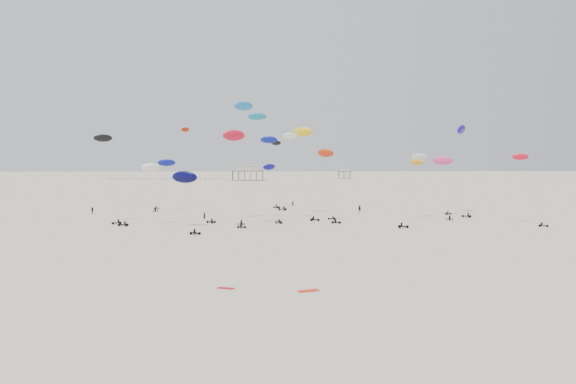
{
  "coord_description": "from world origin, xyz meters",
  "views": [
    {
      "loc": [
        -7.25,
        -24.34,
        13.38
      ],
      "look_at": [
        0.0,
        88.0,
        7.0
      ],
      "focal_mm": 35.0,
      "sensor_mm": 36.0,
      "label": 1
    }
  ],
  "objects": [
    {
      "name": "rig_5",
      "position": [
        -0.35,
        134.03,
        11.73
      ],
      "size": [
        4.02,
        7.72,
        19.31
      ],
      "rotation": [
        0.0,
        0.0,
        5.59
      ],
      "color": "black",
      "rests_on": "ground"
    },
    {
      "name": "rig_9",
      "position": [
        -1.66,
        125.96,
        13.85
      ],
      "size": [
        7.31,
        3.94,
        20.03
      ],
      "rotation": [
        0.0,
        0.0,
        1.38
      ],
      "color": "black",
      "rests_on": "ground"
    },
    {
      "name": "grounded_kite_b",
      "position": [
        -10.02,
        33.82,
        0.0
      ],
      "size": [
        1.93,
        1.39,
        0.07
      ],
      "primitive_type": "cube",
      "rotation": [
        0.0,
        0.0,
        -0.43
      ],
      "color": "red",
      "rests_on": "ground"
    },
    {
      "name": "pier_fence",
      "position": [
        -62.0,
        350.0,
        0.77
      ],
      "size": [
        80.2,
        0.2,
        1.5
      ],
      "color": "black",
      "rests_on": "ground"
    },
    {
      "name": "rig_10",
      "position": [
        40.11,
        108.04,
        10.16
      ],
      "size": [
        7.67,
        9.27,
        14.71
      ],
      "rotation": [
        0.0,
        0.0,
        1.04
      ],
      "color": "black",
      "rests_on": "ground"
    },
    {
      "name": "rig_6",
      "position": [
        -8.95,
        89.73,
        20.32
      ],
      "size": [
        4.73,
        7.56,
        25.52
      ],
      "rotation": [
        0.0,
        0.0,
        4.18
      ],
      "color": "black",
      "rests_on": "ground"
    },
    {
      "name": "spectator_2",
      "position": [
        -47.09,
        118.0,
        0.0
      ],
      "size": [
        1.41,
        1.14,
        2.11
      ],
      "primitive_type": "imported",
      "rotation": [
        0.0,
        0.0,
        5.84
      ],
      "color": "black",
      "rests_on": "ground"
    },
    {
      "name": "rig_18",
      "position": [
        3.53,
        101.86,
        11.68
      ],
      "size": [
        8.05,
        8.68,
        20.0
      ],
      "rotation": [
        0.0,
        0.0,
        4.47
      ],
      "color": "black",
      "rests_on": "ground"
    },
    {
      "name": "rig_1",
      "position": [
        -6.46,
        93.13,
        6.38
      ],
      "size": [
        8.42,
        6.19,
        13.0
      ],
      "rotation": [
        0.0,
        0.0,
        6.21
      ],
      "color": "black",
      "rests_on": "ground"
    },
    {
      "name": "rig_11",
      "position": [
        25.54,
        90.05,
        6.52
      ],
      "size": [
        9.04,
        14.75,
        18.07
      ],
      "rotation": [
        0.0,
        0.0,
        4.53
      ],
      "color": "black",
      "rests_on": "ground"
    },
    {
      "name": "spectator_3",
      "position": [
        4.65,
        138.35,
        0.0
      ],
      "size": [
        0.78,
        0.62,
        1.89
      ],
      "primitive_type": "imported",
      "rotation": [
        0.0,
        0.0,
        2.91
      ],
      "color": "black",
      "rests_on": "ground"
    },
    {
      "name": "rig_4",
      "position": [
        9.36,
        97.16,
        11.4
      ],
      "size": [
        5.01,
        9.04,
        16.08
      ],
      "rotation": [
        0.0,
        0.0,
        4.03
      ],
      "color": "black",
      "rests_on": "ground"
    },
    {
      "name": "rig_7",
      "position": [
        50.07,
        88.56,
        9.2
      ],
      "size": [
        4.57,
        8.88,
        15.17
      ],
      "rotation": [
        0.0,
        0.0,
        4.17
      ],
      "color": "black",
      "rests_on": "ground"
    },
    {
      "name": "rig_13",
      "position": [
        6.05,
        113.64,
        18.3
      ],
      "size": [
        8.98,
        17.56,
        24.53
      ],
      "rotation": [
        0.0,
        0.0,
        1.42
      ],
      "color": "black",
      "rests_on": "ground"
    },
    {
      "name": "pavilion_small",
      "position": [
        60.0,
        380.0,
        3.49
      ],
      "size": [
        9.0,
        7.0,
        8.0
      ],
      "color": "brown",
      "rests_on": "ground"
    },
    {
      "name": "rig_0",
      "position": [
        -4.93,
        101.52,
        17.99
      ],
      "size": [
        7.75,
        12.88,
        25.15
      ],
      "rotation": [
        0.0,
        0.0,
        3.6
      ],
      "color": "black",
      "rests_on": "ground"
    },
    {
      "name": "rig_8",
      "position": [
        -30.62,
        128.16,
        10.64
      ],
      "size": [
        5.36,
        8.61,
        14.17
      ],
      "rotation": [
        0.0,
        0.0,
        0.21
      ],
      "color": "black",
      "rests_on": "ground"
    },
    {
      "name": "rig_17",
      "position": [
        -11.86,
        102.48,
        16.59
      ],
      "size": [
        8.87,
        11.74,
        20.91
      ],
      "rotation": [
        0.0,
        0.0,
        1.13
      ],
      "color": "black",
      "rests_on": "ground"
    },
    {
      "name": "rig_16",
      "position": [
        33.01,
        101.64,
        10.16
      ],
      "size": [
        8.7,
        7.88,
        15.4
      ],
      "rotation": [
        0.0,
        0.0,
        5.93
      ],
      "color": "black",
      "rests_on": "ground"
    },
    {
      "name": "spectator_1",
      "position": [
        20.09,
        116.04,
        0.0
      ],
      "size": [
        1.23,
        0.89,
        2.28
      ],
      "primitive_type": "imported",
      "rotation": [
        0.0,
        0.0,
        6.05
      ],
      "color": "black",
      "rests_on": "ground"
    },
    {
      "name": "ground_plane",
      "position": [
        0.0,
        200.0,
        0.0
      ],
      "size": [
        900.0,
        900.0,
        0.0
      ],
      "primitive_type": "plane",
      "color": "beige"
    },
    {
      "name": "grounded_kite_a",
      "position": [
        -1.52,
        32.07,
        0.0
      ],
      "size": [
        2.38,
        1.6,
        0.08
      ],
      "primitive_type": "cube",
      "rotation": [
        0.0,
        0.0,
        0.35
      ],
      "color": "red",
      "rests_on": "ground"
    },
    {
      "name": "spectator_0",
      "position": [
        -17.98,
        102.27,
        0.0
      ],
      "size": [
        0.9,
        0.83,
        2.04
      ],
      "primitive_type": "imported",
      "rotation": [
        0.0,
        0.0,
        2.58
      ],
      "color": "black",
      "rests_on": "ground"
    },
    {
      "name": "rig_3",
      "position": [
        -29.41,
        139.59,
        14.31
      ],
      "size": [
        8.82,
        17.33,
        26.65
      ],
      "rotation": [
        0.0,
        0.0,
        2.85
      ],
      "color": "black",
      "rests_on": "ground"
    },
    {
      "name": "rig_15",
      "position": [
        44.54,
        112.86,
        18.64
      ],
      "size": [
        7.53,
        7.06,
        22.44
      ],
      "rotation": [
        0.0,
        0.0,
        0.15
      ],
      "color": "black",
      "rests_on": "ground"
    },
    {
      "name": "rig_2",
      "position": [
        -29.8,
        92.39,
        8.21
      ],
      "size": [
        8.26,
        4.51,
        12.92
      ],
      "rotation": [
        0.0,
        0.0,
        1.61
      ],
      "color": "black",
      "rests_on": "ground"
    },
    {
      "name": "rig_14",
      "position": [
        -20.28,
        87.47,
        8.72
      ],
      "size": [
        7.47,
        15.31,
        15.12
      ],
      "rotation": [
        0.0,
        0.0,
        4.18
      ],
      "color": "black",
      "rests_on": "ground"
    },
    {
      "name": "pavilion_main",
      "position": [
        -10.0,
        350.0,
        4.22
      ],
      "size": [
        21.0,
        13.0,
        9.8
      ],
      "color": "brown",
      "rests_on": "ground"
    },
    {
      "name": "rig_12",
      "position": [
        -37.95,
        97.51,
        12.3
      ],
      "size": [
        7.17,
        7.18,
        19.15
      ],
      "rotation": [
        0.0,
        0.0,
        1.79
      ],
      "color": "black",
      "rests_on": "ground"
    }
  ]
}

